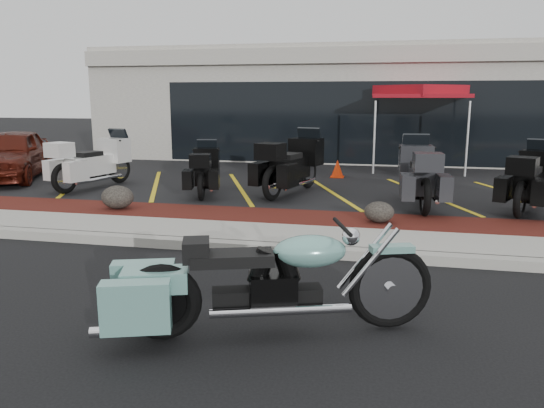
% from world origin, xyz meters
% --- Properties ---
extents(ground, '(90.00, 90.00, 0.00)m').
position_xyz_m(ground, '(0.00, 0.00, 0.00)').
color(ground, black).
rests_on(ground, ground).
extents(curb, '(24.00, 0.25, 0.15)m').
position_xyz_m(curb, '(0.00, 0.90, 0.07)').
color(curb, gray).
rests_on(curb, ground).
extents(sidewalk, '(24.00, 1.20, 0.15)m').
position_xyz_m(sidewalk, '(0.00, 1.60, 0.07)').
color(sidewalk, gray).
rests_on(sidewalk, ground).
extents(mulch_bed, '(24.00, 1.20, 0.16)m').
position_xyz_m(mulch_bed, '(0.00, 2.80, 0.08)').
color(mulch_bed, '#37110C').
rests_on(mulch_bed, ground).
extents(upper_lot, '(26.00, 9.60, 0.15)m').
position_xyz_m(upper_lot, '(0.00, 8.20, 0.07)').
color(upper_lot, black).
rests_on(upper_lot, ground).
extents(dealership_building, '(18.00, 8.16, 4.00)m').
position_xyz_m(dealership_building, '(0.00, 14.47, 2.01)').
color(dealership_building, gray).
rests_on(dealership_building, ground).
extents(boulder_left, '(0.65, 0.54, 0.46)m').
position_xyz_m(boulder_left, '(-3.90, 2.73, 0.39)').
color(boulder_left, black).
rests_on(boulder_left, mulch_bed).
extents(boulder_mid, '(0.52, 0.44, 0.37)m').
position_xyz_m(boulder_mid, '(1.18, 2.63, 0.35)').
color(boulder_mid, black).
rests_on(boulder_mid, mulch_bed).
extents(hero_cruiser, '(3.33, 1.80, 1.14)m').
position_xyz_m(hero_cruiser, '(1.35, -1.43, 0.57)').
color(hero_cruiser, '#68A298').
rests_on(hero_cruiser, ground).
extents(touring_white, '(1.54, 2.55, 1.39)m').
position_xyz_m(touring_white, '(-5.41, 5.68, 0.85)').
color(touring_white, silver).
rests_on(touring_white, upper_lot).
extents(touring_black_front, '(1.25, 2.18, 1.19)m').
position_xyz_m(touring_black_front, '(-2.93, 5.34, 0.75)').
color(touring_black_front, black).
rests_on(touring_black_front, upper_lot).
extents(touring_black_mid, '(1.63, 2.69, 1.47)m').
position_xyz_m(touring_black_mid, '(-0.57, 5.95, 0.88)').
color(touring_black_mid, black).
rests_on(touring_black_mid, upper_lot).
extents(touring_grey, '(1.11, 2.49, 1.41)m').
position_xyz_m(touring_grey, '(1.86, 5.11, 0.86)').
color(touring_grey, '#292A2E').
rests_on(touring_grey, upper_lot).
extents(touring_black_rear, '(1.72, 2.47, 1.35)m').
position_xyz_m(touring_black_rear, '(4.33, 5.07, 0.82)').
color(touring_black_rear, black).
rests_on(touring_black_rear, upper_lot).
extents(parked_car, '(2.97, 4.24, 1.34)m').
position_xyz_m(parked_car, '(-8.56, 5.63, 0.82)').
color(parked_car, '#411009').
rests_on(parked_car, upper_lot).
extents(traffic_cone, '(0.42, 0.42, 0.48)m').
position_xyz_m(traffic_cone, '(-0.04, 7.84, 0.39)').
color(traffic_cone, '#F63308').
rests_on(traffic_cone, upper_lot).
extents(popup_canopy, '(3.55, 3.55, 2.51)m').
position_xyz_m(popup_canopy, '(2.16, 10.02, 2.43)').
color(popup_canopy, silver).
rests_on(popup_canopy, upper_lot).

